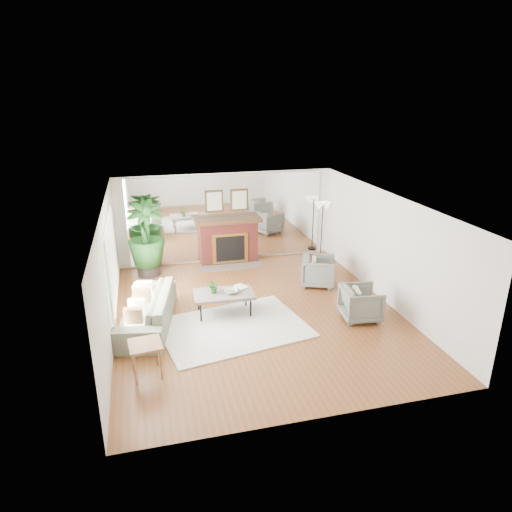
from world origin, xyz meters
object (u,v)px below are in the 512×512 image
object	(u,v)px
potted_ficus	(146,237)
fireplace	(229,240)
armchair_front	(361,303)
coffee_table	(224,295)
side_table	(146,349)
sofa	(146,310)
floor_lamp	(323,210)
armchair_back	(318,271)

from	to	relation	value
potted_ficus	fireplace	bearing A→B (deg)	10.08
armchair_front	coffee_table	bearing A→B (deg)	78.57
fireplace	side_table	size ratio (longest dim) A/B	3.36
coffee_table	sofa	size ratio (longest dim) A/B	0.54
armchair_front	side_table	world-z (taller)	armchair_front
potted_ficus	floor_lamp	size ratio (longest dim) A/B	1.22
coffee_table	armchair_front	bearing A→B (deg)	-18.15
armchair_front	floor_lamp	bearing A→B (deg)	-2.77
sofa	side_table	bearing A→B (deg)	9.45
side_table	potted_ficus	world-z (taller)	potted_ficus
armchair_front	sofa	bearing A→B (deg)	86.23
coffee_table	side_table	size ratio (longest dim) A/B	2.14
sofa	armchair_front	distance (m)	4.48
armchair_back	armchair_front	bearing A→B (deg)	-150.59
fireplace	armchair_back	world-z (taller)	fireplace
armchair_front	floor_lamp	size ratio (longest dim) A/B	0.49
coffee_table	armchair_back	distance (m)	2.75
coffee_table	potted_ficus	world-z (taller)	potted_ficus
coffee_table	armchair_back	xyz separation A→B (m)	(2.56, 1.00, -0.10)
fireplace	side_table	distance (m)	5.55
coffee_table	sofa	xyz separation A→B (m)	(-1.64, -0.09, -0.11)
potted_ficus	side_table	bearing A→B (deg)	-92.06
coffee_table	armchair_back	size ratio (longest dim) A/B	1.60
armchair_back	potted_ficus	xyz separation A→B (m)	(-4.08, 1.71, 0.69)
fireplace	armchair_front	distance (m)	4.52
armchair_back	floor_lamp	size ratio (longest dim) A/B	0.50
side_table	floor_lamp	size ratio (longest dim) A/B	0.37
sofa	floor_lamp	distance (m)	5.99
armchair_back	side_table	distance (m)	5.14
floor_lamp	armchair_front	bearing A→B (deg)	-99.49
coffee_table	armchair_front	world-z (taller)	armchair_front
coffee_table	armchair_front	xyz separation A→B (m)	(2.77, -0.91, -0.11)
armchair_back	potted_ficus	bearing A→B (deg)	90.49
coffee_table	armchair_back	world-z (taller)	armchair_back
sofa	fireplace	bearing A→B (deg)	154.66
potted_ficus	floor_lamp	bearing A→B (deg)	2.77
armchair_back	floor_lamp	distance (m)	2.36
sofa	potted_ficus	size ratio (longest dim) A/B	1.23
sofa	floor_lamp	world-z (taller)	floor_lamp
fireplace	sofa	distance (m)	3.98
side_table	sofa	bearing A→B (deg)	88.46
fireplace	side_table	bearing A→B (deg)	-115.67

